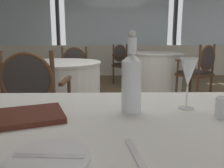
{
  "coord_description": "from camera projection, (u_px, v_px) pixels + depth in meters",
  "views": [
    {
      "loc": [
        -0.25,
        -2.42,
        1.06
      ],
      "look_at": [
        -0.23,
        -1.32,
        0.84
      ],
      "focal_mm": 36.88,
      "sensor_mm": 36.0,
      "label": 1
    }
  ],
  "objects": [
    {
      "name": "side_plate",
      "position": [
        49.0,
        158.0,
        0.56
      ],
      "size": [
        0.2,
        0.2,
        0.01
      ],
      "primitive_type": "cylinder",
      "color": "white",
      "rests_on": "foreground_table"
    },
    {
      "name": "dining_chair_2_0",
      "position": [
        123.0,
        61.0,
        5.32
      ],
      "size": [
        0.66,
        0.64,
        0.91
      ],
      "rotation": [
        0.0,
        0.0,
        5.34
      ],
      "color": "brown",
      "rests_on": "ground_plane"
    },
    {
      "name": "dining_chair_0_0",
      "position": [
        74.0,
        70.0,
        3.78
      ],
      "size": [
        0.55,
        0.48,
        0.91
      ],
      "rotation": [
        0.0,
        0.0,
        4.68
      ],
      "color": "brown",
      "rests_on": "ground_plane"
    },
    {
      "name": "background_table_0",
      "position": [
        61.0,
        92.0,
        2.9
      ],
      "size": [
        1.02,
        1.02,
        0.77
      ],
      "color": "white",
      "rests_on": "ground_plane"
    },
    {
      "name": "dining_chair_0_1",
      "position": [
        34.0,
        97.0,
        1.95
      ],
      "size": [
        0.55,
        0.48,
        0.97
      ],
      "rotation": [
        0.0,
        0.0,
        7.82
      ],
      "color": "brown",
      "rests_on": "ground_plane"
    },
    {
      "name": "background_table_2",
      "position": [
        155.0,
        72.0,
        4.59
      ],
      "size": [
        1.11,
        1.11,
        0.77
      ],
      "color": "white",
      "rests_on": "ground_plane"
    },
    {
      "name": "wine_glass",
      "position": [
        188.0,
        73.0,
        0.94
      ],
      "size": [
        0.07,
        0.07,
        0.21
      ],
      "color": "white",
      "rests_on": "foreground_table"
    },
    {
      "name": "water_bottle",
      "position": [
        132.0,
        81.0,
        0.91
      ],
      "size": [
        0.08,
        0.08,
        0.32
      ],
      "color": "white",
      "rests_on": "foreground_table"
    },
    {
      "name": "ground_plane",
      "position": [
        130.0,
        133.0,
        2.59
      ],
      "size": [
        14.17,
        14.17,
        0.0
      ],
      "primitive_type": "plane",
      "color": "#756047"
    },
    {
      "name": "window_wall_far",
      "position": [
        117.0,
        35.0,
        6.38
      ],
      "size": [
        10.27,
        0.14,
        2.79
      ],
      "color": "silver",
      "rests_on": "ground_plane"
    },
    {
      "name": "butter_knife",
      "position": [
        49.0,
        156.0,
        0.56
      ],
      "size": [
        0.18,
        0.03,
        0.0
      ],
      "primitive_type": "cube",
      "rotation": [
        0.0,
        0.0,
        -0.06
      ],
      "color": "silver",
      "rests_on": "foreground_table"
    },
    {
      "name": "dinner_fork",
      "position": [
        137.0,
        155.0,
        0.58
      ],
      "size": [
        0.04,
        0.18,
        0.0
      ],
      "primitive_type": "cube",
      "rotation": [
        0.0,
        0.0,
        1.72
      ],
      "color": "silver",
      "rests_on": "foreground_table"
    },
    {
      "name": "dining_chair_2_1",
      "position": [
        200.0,
        68.0,
        3.79
      ],
      "size": [
        0.66,
        0.64,
        0.96
      ],
      "rotation": [
        0.0,
        0.0,
        8.49
      ],
      "color": "brown",
      "rests_on": "ground_plane"
    },
    {
      "name": "menu_book",
      "position": [
        18.0,
        117.0,
        0.84
      ],
      "size": [
        0.38,
        0.31,
        0.02
      ],
      "primitive_type": "cube",
      "rotation": [
        0.0,
        0.0,
        0.35
      ],
      "color": "#512319",
      "rests_on": "foreground_table"
    }
  ]
}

